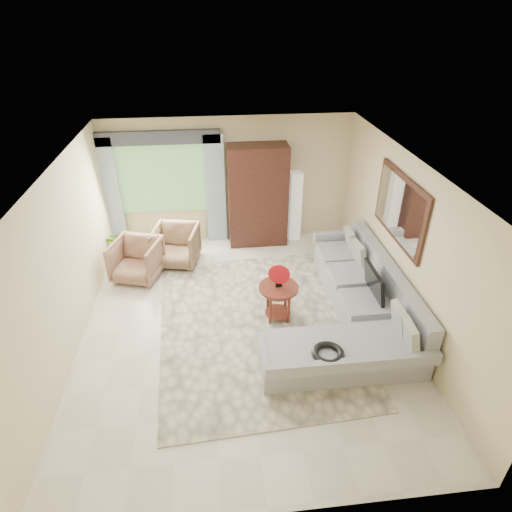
{
  "coord_description": "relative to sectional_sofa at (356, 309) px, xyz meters",
  "views": [
    {
      "loc": [
        -0.39,
        -5.34,
        4.49
      ],
      "look_at": [
        0.25,
        0.35,
        1.05
      ],
      "focal_mm": 30.0,
      "sensor_mm": 36.0,
      "label": 1
    }
  ],
  "objects": [
    {
      "name": "sectional_sofa",
      "position": [
        0.0,
        0.0,
        0.0
      ],
      "size": [
        2.3,
        3.46,
        0.9
      ],
      "color": "#9B9DA3",
      "rests_on": "ground"
    },
    {
      "name": "area_rug",
      "position": [
        -1.58,
        0.13,
        -0.27
      ],
      "size": [
        3.22,
        4.16,
        0.02
      ],
      "primitive_type": "cube",
      "rotation": [
        0.0,
        0.0,
        0.06
      ],
      "color": "beige",
      "rests_on": "ground"
    },
    {
      "name": "armchair_right",
      "position": [
        -2.91,
        2.2,
        0.1
      ],
      "size": [
        0.97,
        0.99,
        0.77
      ],
      "primitive_type": "imported",
      "rotation": [
        0.0,
        0.0,
        -0.2
      ],
      "color": "olive",
      "rests_on": "ground"
    },
    {
      "name": "coffee_table",
      "position": [
        -1.21,
        0.25,
        0.05
      ],
      "size": [
        0.63,
        0.63,
        0.63
      ],
      "rotation": [
        0.0,
        0.0,
        0.18
      ],
      "color": "#451912",
      "rests_on": "ground"
    },
    {
      "name": "floor_lamp",
      "position": [
        -0.43,
        2.96,
        0.47
      ],
      "size": [
        0.24,
        0.24,
        1.5
      ],
      "primitive_type": "cube",
      "color": "silver",
      "rests_on": "ground"
    },
    {
      "name": "window",
      "position": [
        -3.13,
        3.15,
        1.12
      ],
      "size": [
        1.8,
        0.04,
        1.4
      ],
      "primitive_type": "cube",
      "color": "#669E59",
      "rests_on": "wall_back"
    },
    {
      "name": "wall_mirror",
      "position": [
        0.68,
        0.53,
        1.47
      ],
      "size": [
        0.05,
        1.7,
        1.05
      ],
      "color": "black",
      "rests_on": "wall_right"
    },
    {
      "name": "red_disc",
      "position": [
        -1.21,
        0.25,
        0.58
      ],
      "size": [
        0.33,
        0.12,
        0.34
      ],
      "primitive_type": "cylinder",
      "rotation": [
        1.57,
        0.0,
        -0.28
      ],
      "color": "red",
      "rests_on": "coffee_table"
    },
    {
      "name": "potted_plant",
      "position": [
        -4.09,
        2.56,
        0.0
      ],
      "size": [
        0.63,
        0.58,
        0.57
      ],
      "primitive_type": "imported",
      "rotation": [
        0.0,
        0.0,
        -0.32
      ],
      "color": "#999999",
      "rests_on": "ground"
    },
    {
      "name": "valance",
      "position": [
        -3.13,
        3.08,
        1.97
      ],
      "size": [
        2.4,
        0.12,
        0.26
      ],
      "primitive_type": "cube",
      "color": "#1E232D",
      "rests_on": "wall_back"
    },
    {
      "name": "curtain_right",
      "position": [
        -2.08,
        3.06,
        0.87
      ],
      "size": [
        0.4,
        0.08,
        2.3
      ],
      "primitive_type": "cube",
      "color": "#9EB7CC",
      "rests_on": "ground"
    },
    {
      "name": "ground",
      "position": [
        -1.78,
        0.18,
        -0.28
      ],
      "size": [
        6.0,
        6.0,
        0.0
      ],
      "primitive_type": "plane",
      "color": "silver",
      "rests_on": "ground"
    },
    {
      "name": "armoire",
      "position": [
        -1.23,
        2.9,
        0.77
      ],
      "size": [
        1.2,
        0.55,
        2.1
      ],
      "primitive_type": "cube",
      "color": "black",
      "rests_on": "ground"
    },
    {
      "name": "garden_hose",
      "position": [
        -0.78,
        -1.19,
        0.26
      ],
      "size": [
        0.43,
        0.43,
        0.09
      ],
      "primitive_type": "torus",
      "color": "black",
      "rests_on": "sectional_sofa"
    },
    {
      "name": "curtain_left",
      "position": [
        -4.18,
        3.06,
        0.87
      ],
      "size": [
        0.4,
        0.08,
        2.3
      ],
      "primitive_type": "cube",
      "color": "#9EB7CC",
      "rests_on": "ground"
    },
    {
      "name": "armchair_left",
      "position": [
        -3.61,
        1.74,
        0.1
      ],
      "size": [
        1.02,
        1.03,
        0.76
      ],
      "primitive_type": "imported",
      "rotation": [
        0.0,
        0.0,
        -0.29
      ],
      "color": "#9B6E54",
      "rests_on": "ground"
    },
    {
      "name": "tv_screen",
      "position": [
        0.27,
        0.07,
        0.44
      ],
      "size": [
        0.14,
        0.74,
        0.48
      ],
      "primitive_type": "cube",
      "rotation": [
        0.0,
        -0.17,
        0.0
      ],
      "color": "black",
      "rests_on": "sectional_sofa"
    }
  ]
}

